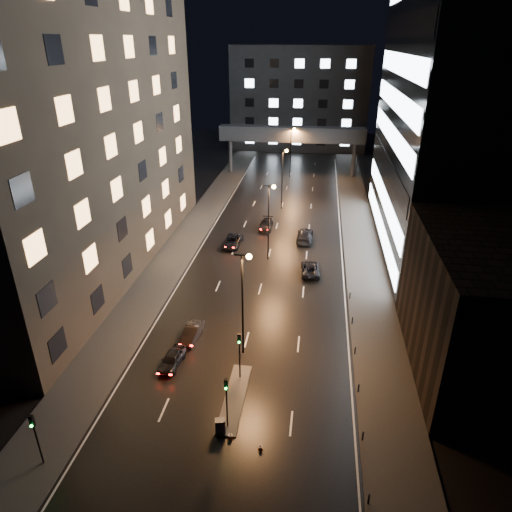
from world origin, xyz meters
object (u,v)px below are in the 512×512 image
at_px(car_toward_a, 310,269).
at_px(utility_cabinet, 220,426).
at_px(car_away_a, 172,359).
at_px(car_away_b, 192,333).
at_px(car_toward_b, 305,235).
at_px(car_away_d, 266,225).
at_px(car_away_c, 232,241).

xyz_separation_m(car_toward_a, utility_cabinet, (-5.72, -26.43, 0.09)).
distance_m(car_away_a, car_away_b, 4.21).
bearing_deg(utility_cabinet, car_toward_a, 61.95).
bearing_deg(car_toward_b, utility_cabinet, 84.11).
bearing_deg(utility_cabinet, car_away_d, 76.14).
height_order(car_away_a, car_away_c, car_away_c).
distance_m(car_away_b, car_away_d, 29.27).
bearing_deg(car_away_b, utility_cabinet, -59.68).
relative_size(car_away_d, car_toward_b, 0.84).
relative_size(car_away_b, car_toward_a, 0.83).
bearing_deg(car_away_c, car_away_b, -86.76).
relative_size(car_away_c, utility_cabinet, 4.18).
relative_size(car_away_a, car_away_b, 0.97).
distance_m(car_toward_a, utility_cabinet, 27.05).
xyz_separation_m(car_away_b, car_toward_b, (9.82, 25.40, 0.15)).
height_order(car_away_c, car_toward_b, car_toward_b).
height_order(car_away_c, car_toward_a, car_away_c).
xyz_separation_m(car_toward_a, car_toward_b, (-1.08, 10.17, 0.14)).
bearing_deg(utility_cabinet, car_away_c, 83.32).
bearing_deg(car_toward_b, car_away_d, -29.67).
xyz_separation_m(car_away_a, car_toward_b, (10.50, 29.56, 0.15)).
distance_m(car_away_d, car_toward_b, 7.04).
height_order(car_away_d, car_toward_a, car_away_d).
bearing_deg(car_away_b, car_away_d, 88.03).
xyz_separation_m(car_away_a, car_away_b, (0.68, 4.16, -0.00)).
bearing_deg(utility_cabinet, car_away_a, 113.94).
xyz_separation_m(car_away_c, car_toward_b, (10.00, 3.38, 0.10)).
bearing_deg(car_toward_a, car_away_d, -67.04).
relative_size(car_away_a, car_away_c, 0.76).
xyz_separation_m(car_away_b, utility_cabinet, (5.19, -11.20, 0.10)).
bearing_deg(car_toward_a, car_away_a, 54.81).
relative_size(car_away_b, car_toward_b, 0.71).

